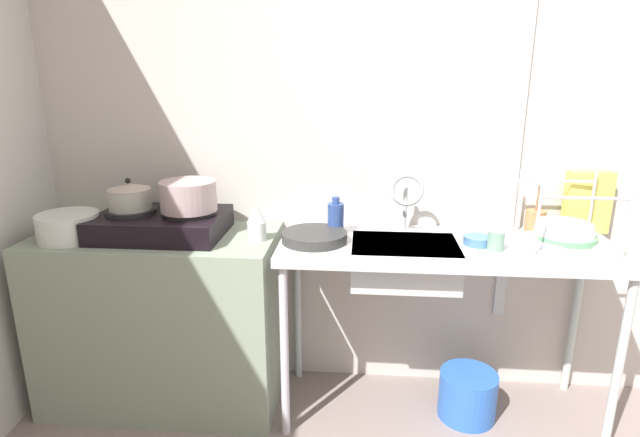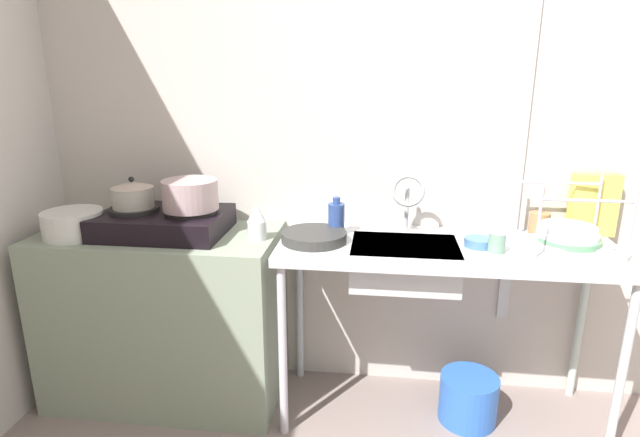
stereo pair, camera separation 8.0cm
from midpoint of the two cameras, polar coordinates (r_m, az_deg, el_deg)
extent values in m
cube|color=#BAB3AB|center=(2.53, 25.23, 8.81)|extent=(5.49, 0.10, 2.54)
cube|color=#B8BCC1|center=(2.42, 22.91, 11.85)|extent=(0.05, 0.01, 2.03)
cube|color=gray|center=(2.55, -16.07, -10.45)|extent=(1.08, 0.52, 0.83)
cube|color=#B8BCC1|center=(2.23, 15.01, -3.31)|extent=(1.42, 0.52, 0.04)
cylinder|color=silver|center=(2.21, -3.14, -14.78)|extent=(0.04, 0.04, 0.79)
cylinder|color=silver|center=(2.40, 31.60, -14.75)|extent=(0.04, 0.04, 0.79)
cylinder|color=#B2BDC4|center=(2.59, -1.40, -9.82)|extent=(0.04, 0.04, 0.79)
cylinder|color=#B2C3BB|center=(2.75, 27.93, -10.22)|extent=(0.04, 0.04, 0.79)
cube|color=black|center=(2.37, -16.20, -0.45)|extent=(0.56, 0.39, 0.10)
cylinder|color=black|center=(2.41, -19.22, 1.00)|extent=(0.22, 0.22, 0.02)
cylinder|color=black|center=(2.31, -13.27, 0.82)|extent=(0.22, 0.22, 0.02)
cylinder|color=#A2A094|center=(2.40, -19.34, 2.26)|extent=(0.18, 0.18, 0.09)
cone|color=#A89589|center=(2.39, -19.47, 3.60)|extent=(0.18, 0.18, 0.02)
sphere|color=black|center=(2.38, -19.53, 4.17)|extent=(0.02, 0.02, 0.02)
cylinder|color=#A88F90|center=(2.29, -13.39, 2.61)|extent=(0.24, 0.24, 0.13)
cylinder|color=silver|center=(2.47, -25.12, -0.55)|extent=(0.26, 0.26, 0.11)
cylinder|color=silver|center=(2.21, -6.05, -1.30)|extent=(0.08, 0.08, 0.08)
cone|color=silver|center=(2.19, -6.11, 0.70)|extent=(0.08, 0.08, 0.08)
cube|color=#B8BCC1|center=(2.21, 10.44, -4.94)|extent=(0.45, 0.33, 0.17)
cylinder|color=#B8BCC1|center=(2.34, 10.66, 1.00)|extent=(0.02, 0.02, 0.20)
torus|color=#B8BCC1|center=(2.25, 10.88, 3.07)|extent=(0.15, 0.02, 0.15)
cylinder|color=#31302F|center=(2.17, 0.38, -2.06)|extent=(0.28, 0.28, 0.04)
cylinder|color=#BAB1C1|center=(2.10, 24.32, -0.69)|extent=(0.01, 0.01, 0.29)
cylinder|color=#BAB1C1|center=(2.22, 32.41, -0.95)|extent=(0.01, 0.01, 0.29)
cylinder|color=#BAB1C1|center=(2.39, 22.24, 1.45)|extent=(0.01, 0.01, 0.29)
cylinder|color=#BAB1C1|center=(2.50, 29.51, 1.13)|extent=(0.01, 0.01, 0.29)
cylinder|color=#BAB1C1|center=(2.13, 28.84, 1.76)|extent=(0.33, 0.01, 0.01)
cylinder|color=#BAB1C1|center=(2.42, 26.24, 3.59)|extent=(0.33, 0.01, 0.01)
cube|color=#BAB3CD|center=(2.33, 26.71, -2.96)|extent=(0.35, 0.33, 0.01)
cylinder|color=white|center=(2.33, 26.85, -2.53)|extent=(0.26, 0.26, 0.02)
cylinder|color=#5C9A68|center=(2.32, 26.99, -2.15)|extent=(0.25, 0.25, 0.02)
cylinder|color=white|center=(2.31, 26.95, -1.64)|extent=(0.23, 0.23, 0.02)
cylinder|color=white|center=(2.32, 26.94, -1.02)|extent=(0.22, 0.22, 0.02)
cylinder|color=gray|center=(2.18, 20.22, -2.58)|extent=(0.07, 0.07, 0.08)
cylinder|color=teal|center=(2.23, 18.35, -2.56)|extent=(0.12, 0.12, 0.04)
cylinder|color=navy|center=(2.26, 2.86, -0.09)|extent=(0.07, 0.07, 0.14)
cylinder|color=navy|center=(2.23, 2.89, 2.02)|extent=(0.03, 0.03, 0.03)
cube|color=#DDCE50|center=(2.55, 29.12, 1.34)|extent=(0.20, 0.08, 0.28)
cylinder|color=#9B6C41|center=(2.48, 24.23, -0.52)|extent=(0.09, 0.09, 0.10)
cylinder|color=olive|center=(2.47, 24.43, 1.16)|extent=(0.02, 0.05, 0.19)
cylinder|color=blue|center=(2.53, 17.21, -18.71)|extent=(0.26, 0.26, 0.22)
camera|label=1|loc=(0.04, -88.95, 0.30)|focal=28.52mm
camera|label=2|loc=(0.04, 91.05, -0.30)|focal=28.52mm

